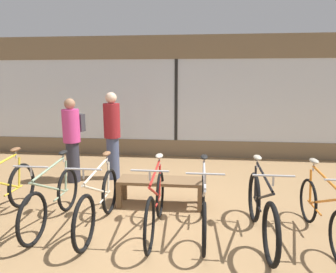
# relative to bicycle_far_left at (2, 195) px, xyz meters

# --- Properties ---
(ground_plane) EXTENTS (24.00, 24.00, 0.00)m
(ground_plane) POSITION_rel_bicycle_far_left_xyz_m (2.27, 0.05, -0.40)
(ground_plane) COLOR #99754C
(shop_back_wall) EXTENTS (12.00, 0.08, 3.20)m
(shop_back_wall) POSITION_rel_bicycle_far_left_xyz_m (2.27, 4.08, 1.24)
(shop_back_wall) COLOR #7A664C
(shop_back_wall) RESTS_ON ground_plane
(bicycle_far_left) EXTENTS (0.46, 1.75, 1.05)m
(bicycle_far_left) POSITION_rel_bicycle_far_left_xyz_m (0.00, 0.00, 0.00)
(bicycle_far_left) COLOR black
(bicycle_far_left) RESTS_ON ground_plane
(bicycle_left) EXTENTS (0.46, 1.73, 1.03)m
(bicycle_left) POSITION_rel_bicycle_far_left_xyz_m (0.81, -0.05, -0.01)
(bicycle_left) COLOR black
(bicycle_left) RESTS_ON ground_plane
(bicycle_center_left) EXTENTS (0.46, 1.78, 1.04)m
(bicycle_center_left) POSITION_rel_bicycle_far_left_xyz_m (1.51, -0.09, -0.00)
(bicycle_center_left) COLOR black
(bicycle_center_left) RESTS_ON ground_plane
(bicycle_center) EXTENTS (0.46, 1.70, 1.03)m
(bicycle_center) POSITION_rel_bicycle_far_left_xyz_m (2.31, -0.10, 0.00)
(bicycle_center) COLOR black
(bicycle_center) RESTS_ON ground_plane
(bicycle_center_right) EXTENTS (0.46, 1.72, 1.01)m
(bicycle_center_right) POSITION_rel_bicycle_far_left_xyz_m (2.97, -0.02, -0.02)
(bicycle_center_right) COLOR black
(bicycle_center_right) RESTS_ON ground_plane
(bicycle_right) EXTENTS (0.46, 1.81, 1.05)m
(bicycle_right) POSITION_rel_bicycle_far_left_xyz_m (3.72, -0.14, 0.00)
(bicycle_right) COLOR black
(bicycle_right) RESTS_ON ground_plane
(bicycle_far_right) EXTENTS (0.46, 1.72, 1.00)m
(bicycle_far_right) POSITION_rel_bicycle_far_left_xyz_m (4.52, -0.08, -0.02)
(bicycle_far_right) COLOR black
(bicycle_far_right) RESTS_ON ground_plane
(display_bench) EXTENTS (1.40, 0.44, 0.46)m
(display_bench) POSITION_rel_bicycle_far_left_xyz_m (2.27, 0.78, -0.02)
(display_bench) COLOR brown
(display_bench) RESTS_ON ground_plane
(customer_near_rack) EXTENTS (0.42, 0.54, 1.72)m
(customer_near_rack) POSITION_rel_bicycle_far_left_xyz_m (0.34, 1.79, 0.53)
(customer_near_rack) COLOR #2D2D38
(customer_near_rack) RESTS_ON ground_plane
(customer_by_window) EXTENTS (0.47, 0.47, 1.83)m
(customer_by_window) POSITION_rel_bicycle_far_left_xyz_m (1.09, 2.05, 0.57)
(customer_by_window) COLOR #424C6B
(customer_by_window) RESTS_ON ground_plane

